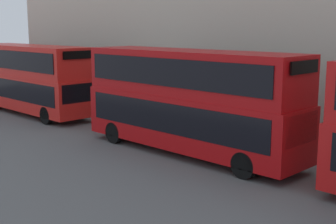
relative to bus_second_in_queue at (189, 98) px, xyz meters
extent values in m
cube|color=#B20C0F|center=(0.00, 0.01, -0.99)|extent=(2.55, 10.63, 2.21)
cube|color=#B20C0F|center=(0.00, 0.01, 1.05)|extent=(2.50, 10.42, 1.87)
cube|color=black|center=(0.00, 0.01, -0.72)|extent=(2.59, 9.78, 1.24)
cube|color=black|center=(0.00, 0.01, 1.15)|extent=(2.59, 9.78, 1.12)
cube|color=black|center=(0.00, -5.28, -0.55)|extent=(2.17, 0.06, 1.10)
cube|color=black|center=(0.00, -5.28, 1.62)|extent=(1.78, 0.06, 0.45)
cylinder|color=black|center=(-1.12, -3.71, -1.94)|extent=(0.30, 1.00, 1.00)
cylinder|color=black|center=(1.13, -3.71, -1.94)|extent=(0.30, 1.00, 1.00)
cylinder|color=black|center=(-1.12, 3.72, -1.94)|extent=(0.30, 1.00, 1.00)
cylinder|color=black|center=(1.13, 3.72, -1.94)|extent=(0.30, 1.00, 1.00)
cube|color=red|center=(0.00, 13.39, -1.05)|extent=(2.55, 10.42, 2.08)
cube|color=red|center=(0.00, 13.39, 0.90)|extent=(2.50, 10.21, 1.83)
cube|color=black|center=(0.00, 13.39, -0.80)|extent=(2.59, 9.59, 1.16)
cube|color=black|center=(0.00, 13.39, 0.99)|extent=(2.59, 9.59, 1.10)
cube|color=black|center=(0.00, 8.21, -0.64)|extent=(2.17, 0.06, 1.04)
cube|color=black|center=(0.00, 8.21, 1.45)|extent=(1.78, 0.06, 0.44)
cylinder|color=black|center=(-1.12, 9.78, -1.94)|extent=(0.30, 1.00, 1.00)
cylinder|color=black|center=(1.13, 9.78, -1.94)|extent=(0.30, 1.00, 1.00)
cylinder|color=black|center=(1.13, 17.00, -1.94)|extent=(0.30, 1.00, 1.00)
cylinder|color=#334C6B|center=(2.98, 6.53, -1.67)|extent=(0.36, 0.36, 1.55)
sphere|color=tan|center=(2.98, 6.53, -0.78)|extent=(0.22, 0.22, 0.22)
camera|label=1|loc=(-14.51, -13.21, 2.98)|focal=50.00mm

